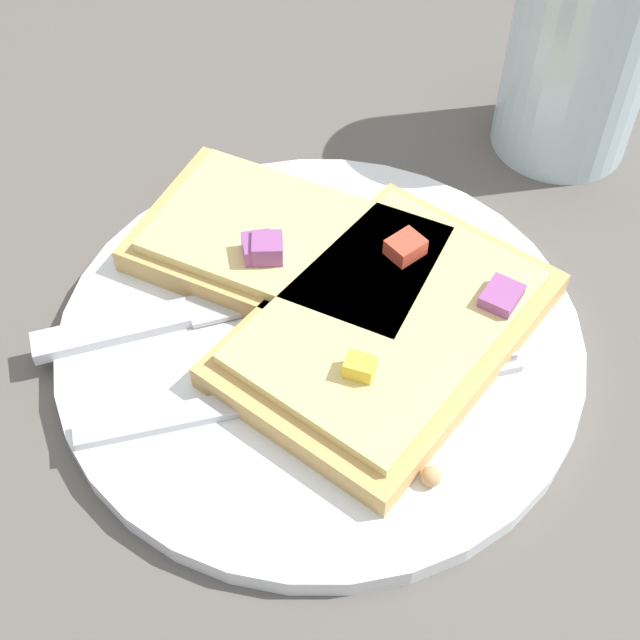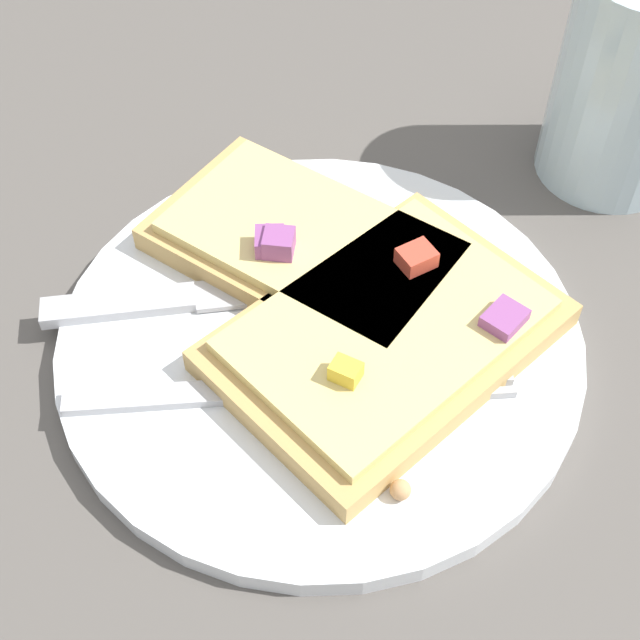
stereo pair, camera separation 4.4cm
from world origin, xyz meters
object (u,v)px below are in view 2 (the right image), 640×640
object	(u,v)px
plate	(320,340)
fork	(316,386)
pizza_slice_main	(387,333)
pizza_slice_corner	(310,247)
knife	(212,296)
drinking_glass	(631,80)

from	to	relation	value
plate	fork	distance (m)	0.04
pizza_slice_main	fork	bearing A→B (deg)	-5.32
pizza_slice_corner	fork	bearing A→B (deg)	126.78
fork	pizza_slice_corner	size ratio (longest dim) A/B	1.11
knife	drinking_glass	bearing A→B (deg)	18.73
fork	pizza_slice_corner	distance (m)	0.09
pizza_slice_corner	drinking_glass	size ratio (longest dim) A/B	1.47
plate	knife	xyz separation A→B (m)	(0.06, -0.01, 0.01)
plate	fork	size ratio (longest dim) A/B	1.27
fork	knife	world-z (taller)	knife
knife	pizza_slice_corner	world-z (taller)	pizza_slice_corner
knife	drinking_glass	xyz separation A→B (m)	(-0.19, -0.17, 0.05)
pizza_slice_corner	drinking_glass	bearing A→B (deg)	-119.07
pizza_slice_corner	drinking_glass	world-z (taller)	drinking_glass
plate	pizza_slice_corner	distance (m)	0.05
fork	knife	distance (m)	0.08
fork	pizza_slice_corner	bearing A→B (deg)	87.51
drinking_glass	plate	bearing A→B (deg)	53.37
pizza_slice_main	pizza_slice_corner	xyz separation A→B (m)	(0.05, -0.05, 0.00)
fork	knife	xyz separation A→B (m)	(0.07, -0.04, 0.00)
plate	pizza_slice_corner	xyz separation A→B (m)	(0.02, -0.05, 0.02)
knife	plate	bearing A→B (deg)	-29.82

